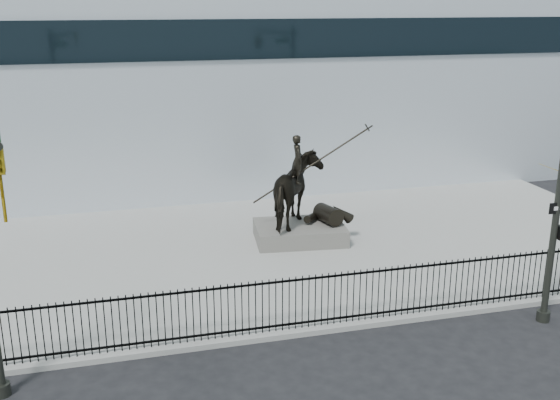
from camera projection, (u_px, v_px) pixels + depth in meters
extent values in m
plane|color=black|center=(303.00, 358.00, 16.26)|extent=(120.00, 120.00, 0.00)
cube|color=#959593|center=(245.00, 254.00, 22.71)|extent=(30.00, 12.00, 0.15)
cube|color=silver|center=(191.00, 82.00, 33.43)|extent=(44.00, 14.00, 9.00)
cube|color=black|center=(290.00, 324.00, 17.33)|extent=(22.00, 0.05, 0.05)
cube|color=black|center=(290.00, 281.00, 16.96)|extent=(22.00, 0.05, 0.05)
cube|color=black|center=(290.00, 304.00, 17.15)|extent=(22.00, 0.03, 1.50)
cube|color=#5F5D57|center=(300.00, 232.00, 23.73)|extent=(3.41, 2.53, 0.60)
imported|color=black|center=(300.00, 191.00, 23.27)|extent=(2.42, 2.75, 2.54)
imported|color=black|center=(298.00, 159.00, 22.92)|extent=(0.48, 0.67, 1.72)
cylinder|color=black|center=(310.00, 166.00, 23.06)|extent=(4.07, 0.51, 2.58)
cylinder|color=#262822|center=(2.00, 389.00, 14.69)|extent=(0.36, 0.36, 0.30)
imported|color=gold|center=(1.00, 186.00, 9.35)|extent=(0.18, 0.22, 1.10)
cylinder|color=#262822|center=(543.00, 316.00, 18.11)|extent=(0.36, 0.36, 0.30)
cylinder|color=#262822|center=(558.00, 200.00, 17.13)|extent=(0.18, 0.18, 7.00)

